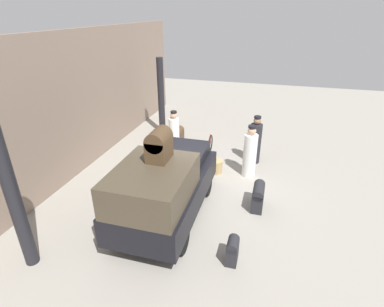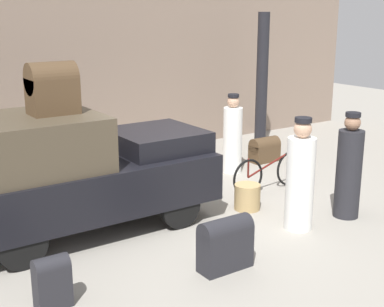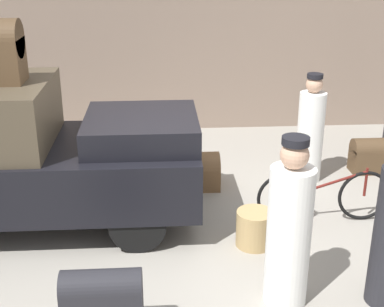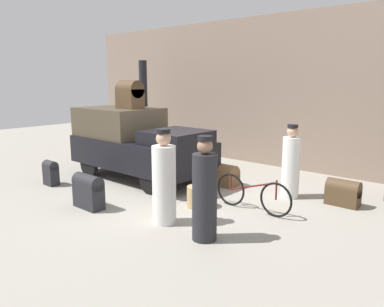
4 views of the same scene
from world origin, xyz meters
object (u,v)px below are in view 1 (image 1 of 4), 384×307
Objects in this scene: bicycle at (207,149)px; porter_lifting_near_truck at (174,134)px; porter_standing_middle at (255,142)px; trunk_barrel_dark at (232,250)px; wicker_basket at (216,166)px; suitcase_tan_flat at (164,165)px; suitcase_small_leather at (258,196)px; truck at (164,186)px; trunk_on_truck_roof at (159,144)px; trunk_umber_medium at (178,134)px; porter_carrying_trunk at (250,153)px.

porter_lifting_near_truck is at bearing 83.29° from bicycle.
porter_standing_middle is 5.01m from trunk_barrel_dark.
suitcase_tan_flat is (-0.45, 1.70, 0.02)m from wicker_basket.
porter_lifting_near_truck is 4.42m from suitcase_small_leather.
truck is 2.28× the size of porter_standing_middle.
truck is 2.64m from suitcase_small_leather.
suitcase_tan_flat is (-1.59, 2.87, -0.55)m from porter_standing_middle.
suitcase_small_leather is 3.25m from trunk_on_truck_roof.
trunk_barrel_dark is at bearing -139.87° from suitcase_tan_flat.
wicker_basket is at bearing -75.19° from suitcase_tan_flat.
wicker_basket is at bearing -137.11° from trunk_umber_medium.
porter_carrying_trunk is 1.07× the size of porter_lifting_near_truck.
suitcase_small_leather is at bearing -129.54° from porter_lifting_near_truck.
suitcase_tan_flat is (1.21, 3.23, -0.14)m from suitcase_small_leather.
trunk_umber_medium reaches higher than wicker_basket.
suitcase_tan_flat is at bearing -174.19° from porter_lifting_near_truck.
bicycle is at bearing -96.71° from porter_lifting_near_truck.
porter_lifting_near_truck is at bearing 15.52° from truck.
trunk_umber_medium is at bearing 51.01° from bicycle.
suitcase_small_leather is 5.33m from trunk_umber_medium.
bicycle reaches higher than trunk_umber_medium.
bicycle is 1.90m from porter_carrying_trunk.
truck is at bearing 176.48° from bicycle.
suitcase_small_leather is at bearing -142.04° from bicycle.
bicycle is (3.80, -0.23, -0.63)m from truck.
suitcase_small_leather is (1.15, -2.30, -0.61)m from truck.
suitcase_tan_flat is (-1.44, 1.17, -0.11)m from bicycle.
trunk_barrel_dark is at bearing -148.78° from porter_lifting_near_truck.
truck is 2.40× the size of porter_lifting_near_truck.
wicker_basket is 0.82× the size of suitcase_tan_flat.
suitcase_small_leather is 2.23m from trunk_barrel_dark.
truck is at bearing 0.00° from trunk_on_truck_roof.
porter_carrying_trunk is at bearing 14.06° from suitcase_small_leather.
truck reaches higher than trunk_barrel_dark.
wicker_basket is 0.60× the size of trunk_on_truck_roof.
porter_lifting_near_truck reaches higher than suitcase_tan_flat.
bicycle is at bearing 37.96° from suitcase_small_leather.
wicker_basket is at bearing -121.62° from porter_lifting_near_truck.
porter_carrying_trunk reaches higher than suitcase_small_leather.
porter_standing_middle is at bearing -0.05° from trunk_barrel_dark.
trunk_umber_medium is at bearing 42.83° from suitcase_small_leather.
porter_lifting_near_truck is 2.29× the size of suitcase_small_leather.
trunk_on_truck_roof reaches higher than truck.
trunk_barrel_dark is (-3.85, -1.16, 0.11)m from wicker_basket.
porter_lifting_near_truck is at bearing 14.78° from trunk_on_truck_roof.
truck is at bearing -165.32° from trunk_umber_medium.
trunk_barrel_dark is (-6.11, -3.26, 0.05)m from trunk_umber_medium.
trunk_on_truck_roof is at bearing 176.66° from bicycle.
bicycle is at bearing 61.66° from porter_carrying_trunk.
suitcase_tan_flat is at bearing 20.04° from trunk_on_truck_roof.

